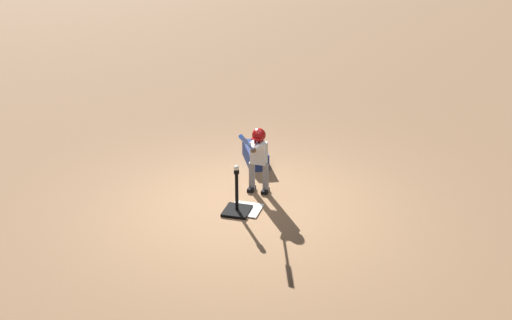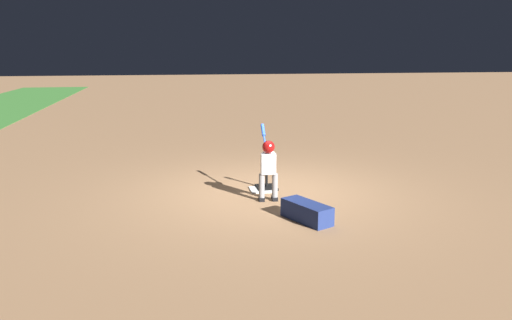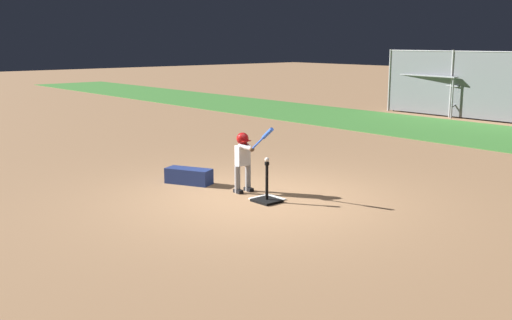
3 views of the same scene
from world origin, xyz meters
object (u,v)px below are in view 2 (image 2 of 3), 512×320
at_px(batter_child, 268,162).
at_px(batting_tee, 267,183).
at_px(equipment_bag, 307,212).
at_px(baseball, 267,152).

bearing_deg(batter_child, batting_tee, -9.57).
height_order(batting_tee, batter_child, batter_child).
bearing_deg(equipment_bag, batter_child, -8.37).
relative_size(batting_tee, baseball, 8.81).
bearing_deg(equipment_bag, baseball, -18.40).
relative_size(baseball, equipment_bag, 0.09).
bearing_deg(equipment_bag, batting_tee, -18.40).
height_order(batter_child, baseball, batter_child).
xyz_separation_m(baseball, equipment_bag, (-1.85, -0.23, -0.55)).
distance_m(batting_tee, equipment_bag, 1.86).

